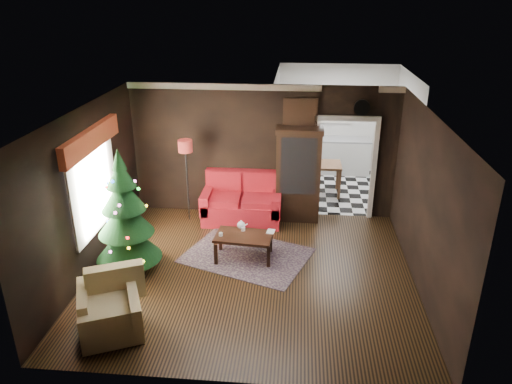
# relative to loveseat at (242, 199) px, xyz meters

# --- Properties ---
(floor) EXTENTS (5.50, 5.50, 0.00)m
(floor) POSITION_rel_loveseat_xyz_m (0.40, -2.05, -0.50)
(floor) COLOR black
(floor) RESTS_ON ground
(ceiling) EXTENTS (5.50, 5.50, 0.00)m
(ceiling) POSITION_rel_loveseat_xyz_m (0.40, -2.05, 2.30)
(ceiling) COLOR white
(ceiling) RESTS_ON ground
(wall_back) EXTENTS (5.50, 0.00, 5.50)m
(wall_back) POSITION_rel_loveseat_xyz_m (0.40, 0.45, 0.90)
(wall_back) COLOR black
(wall_back) RESTS_ON ground
(wall_front) EXTENTS (5.50, 0.00, 5.50)m
(wall_front) POSITION_rel_loveseat_xyz_m (0.40, -4.55, 0.90)
(wall_front) COLOR black
(wall_front) RESTS_ON ground
(wall_left) EXTENTS (0.00, 5.50, 5.50)m
(wall_left) POSITION_rel_loveseat_xyz_m (-2.35, -2.05, 0.90)
(wall_left) COLOR black
(wall_left) RESTS_ON ground
(wall_right) EXTENTS (0.00, 5.50, 5.50)m
(wall_right) POSITION_rel_loveseat_xyz_m (3.15, -2.05, 0.90)
(wall_right) COLOR black
(wall_right) RESTS_ON ground
(doorway) EXTENTS (1.10, 0.10, 2.10)m
(doorway) POSITION_rel_loveseat_xyz_m (2.10, 0.45, 0.55)
(doorway) COLOR silver
(doorway) RESTS_ON ground
(left_window) EXTENTS (0.05, 1.60, 1.40)m
(left_window) POSITION_rel_loveseat_xyz_m (-2.31, -1.85, 0.95)
(left_window) COLOR white
(left_window) RESTS_ON wall_left
(valance) EXTENTS (0.12, 2.10, 0.35)m
(valance) POSITION_rel_loveseat_xyz_m (-2.23, -1.85, 1.77)
(valance) COLOR #9C3B23
(valance) RESTS_ON wall_left
(kitchen_floor) EXTENTS (3.00, 3.00, 0.00)m
(kitchen_floor) POSITION_rel_loveseat_xyz_m (2.10, 1.95, -0.50)
(kitchen_floor) COLOR white
(kitchen_floor) RESTS_ON ground
(kitchen_window) EXTENTS (0.70, 0.06, 0.70)m
(kitchen_window) POSITION_rel_loveseat_xyz_m (2.10, 3.40, 1.20)
(kitchen_window) COLOR white
(kitchen_window) RESTS_ON ground
(rug) EXTENTS (2.56, 2.22, 0.01)m
(rug) POSITION_rel_loveseat_xyz_m (0.26, -1.45, -0.49)
(rug) COLOR #3C2B37
(rug) RESTS_ON ground
(loveseat) EXTENTS (1.70, 0.90, 1.00)m
(loveseat) POSITION_rel_loveseat_xyz_m (0.00, 0.00, 0.00)
(loveseat) COLOR maroon
(loveseat) RESTS_ON ground
(curio_cabinet) EXTENTS (0.90, 0.45, 1.90)m
(curio_cabinet) POSITION_rel_loveseat_xyz_m (1.15, 0.22, 0.45)
(curio_cabinet) COLOR black
(curio_cabinet) RESTS_ON ground
(floor_lamp) EXTENTS (0.38, 0.38, 1.85)m
(floor_lamp) POSITION_rel_loveseat_xyz_m (-1.12, -0.05, 0.33)
(floor_lamp) COLOR black
(floor_lamp) RESTS_ON ground
(christmas_tree) EXTENTS (1.27, 1.27, 2.14)m
(christmas_tree) POSITION_rel_loveseat_xyz_m (-1.73, -2.05, 0.55)
(christmas_tree) COLOR black
(christmas_tree) RESTS_ON ground
(armchair) EXTENTS (1.15, 1.15, 0.89)m
(armchair) POSITION_rel_loveseat_xyz_m (-1.42, -3.77, -0.04)
(armchair) COLOR tan
(armchair) RESTS_ON ground
(coffee_table) EXTENTS (1.06, 0.70, 0.46)m
(coffee_table) POSITION_rel_loveseat_xyz_m (0.22, -1.54, -0.26)
(coffee_table) COLOR black
(coffee_table) RESTS_ON rug
(teapot) EXTENTS (0.22, 0.22, 0.16)m
(teapot) POSITION_rel_loveseat_xyz_m (0.14, -1.29, 0.05)
(teapot) COLOR white
(teapot) RESTS_ON coffee_table
(cup_a) EXTENTS (0.09, 0.09, 0.07)m
(cup_a) POSITION_rel_loveseat_xyz_m (0.18, -1.36, 0.00)
(cup_a) COLOR silver
(cup_a) RESTS_ON coffee_table
(cup_b) EXTENTS (0.09, 0.09, 0.06)m
(cup_b) POSITION_rel_loveseat_xyz_m (-0.19, -1.60, -0.00)
(cup_b) COLOR white
(cup_b) RESTS_ON coffee_table
(book) EXTENTS (0.14, 0.04, 0.19)m
(book) POSITION_rel_loveseat_xyz_m (0.62, -1.35, 0.06)
(book) COLOR gray
(book) RESTS_ON coffee_table
(wall_clock) EXTENTS (0.32, 0.32, 0.06)m
(wall_clock) POSITION_rel_loveseat_xyz_m (2.35, 0.40, 1.88)
(wall_clock) COLOR white
(wall_clock) RESTS_ON wall_back
(painting) EXTENTS (0.62, 0.05, 0.52)m
(painting) POSITION_rel_loveseat_xyz_m (1.15, 0.41, 1.75)
(painting) COLOR #9E6643
(painting) RESTS_ON wall_back
(kitchen_counter) EXTENTS (1.80, 0.60, 0.90)m
(kitchen_counter) POSITION_rel_loveseat_xyz_m (2.10, 3.15, -0.05)
(kitchen_counter) COLOR silver
(kitchen_counter) RESTS_ON ground
(kitchen_table) EXTENTS (0.70, 0.70, 0.75)m
(kitchen_table) POSITION_rel_loveseat_xyz_m (1.80, 1.65, -0.12)
(kitchen_table) COLOR brown
(kitchen_table) RESTS_ON ground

